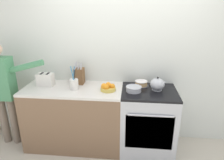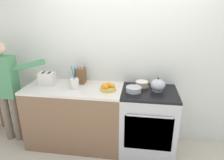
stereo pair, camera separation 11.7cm
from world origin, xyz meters
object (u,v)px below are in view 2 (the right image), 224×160
layer_cake (142,84)px  person_baker (6,85)px  toaster (47,79)px  utensil_crock (75,83)px  stove_range (148,121)px  tea_kettle (158,85)px  fruit_bowl (108,87)px  knife_block (80,75)px  mixing_bowl (134,89)px

layer_cake → person_baker: (-1.98, -0.23, -0.04)m
toaster → utensil_crock: bearing=-11.3°
stove_range → toaster: bearing=178.0°
person_baker → tea_kettle: bearing=-4.0°
layer_cake → toaster: (-1.38, -0.12, 0.06)m
fruit_bowl → toaster: bearing=174.2°
stove_range → fruit_bowl: 0.76m
stove_range → utensil_crock: bearing=-177.9°
fruit_bowl → person_baker: bearing=-179.4°
knife_block → layer_cake: bearing=-1.1°
stove_range → tea_kettle: (0.11, 0.05, 0.55)m
tea_kettle → person_baker: 2.20m
stove_range → toaster: 1.59m
tea_kettle → knife_block: size_ratio=0.73×
knife_block → tea_kettle: bearing=-7.2°
toaster → layer_cake: bearing=5.1°
stove_range → tea_kettle: bearing=23.8°
utensil_crock → fruit_bowl: utensil_crock is taller
tea_kettle → toaster: (-1.60, 0.00, 0.01)m
tea_kettle → knife_block: 1.14m
mixing_bowl → toaster: toaster is taller
tea_kettle → stove_range: bearing=-156.2°
knife_block → fruit_bowl: 0.52m
stove_range → person_baker: 2.14m
utensil_crock → fruit_bowl: 0.47m
layer_cake → utensil_crock: (-0.93, -0.21, 0.04)m
stove_range → toaster: (-1.49, 0.05, 0.56)m
fruit_bowl → utensil_crock: bearing=179.4°
stove_range → person_baker: size_ratio=0.59×
mixing_bowl → utensil_crock: size_ratio=0.64×
stove_range → fruit_bowl: size_ratio=4.44×
utensil_crock → knife_block: bearing=86.0°
fruit_bowl → person_baker: size_ratio=0.13×
stove_range → knife_block: 1.19m
layer_cake → person_baker: bearing=-173.3°
tea_kettle → fruit_bowl: bearing=-172.4°
person_baker → utensil_crock: bearing=-5.7°
tea_kettle → mixing_bowl: bearing=-165.6°
layer_cake → person_baker: person_baker is taller
stove_range → utensil_crock: size_ratio=2.75×
mixing_bowl → fruit_bowl: 0.35m
fruit_bowl → stove_range: bearing=4.2°
layer_cake → toaster: toaster is taller
mixing_bowl → layer_cake: bearing=63.0°
stove_range → mixing_bowl: 0.55m
tea_kettle → utensil_crock: bearing=-175.8°
layer_cake → tea_kettle: 0.25m
stove_range → toaster: size_ratio=3.81×
toaster → person_baker: 0.61m
mixing_bowl → person_baker: person_baker is taller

